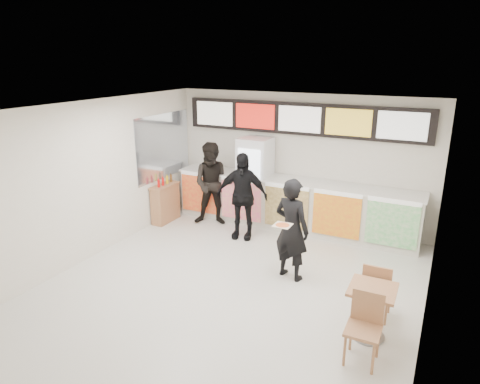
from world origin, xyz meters
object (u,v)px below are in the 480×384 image
Objects in this scene: service_counter at (292,204)px; cafe_table at (371,303)px; customer_main at (292,229)px; condiment_ledge at (165,203)px; customer_mid at (242,196)px; drinks_fridge at (255,181)px; customer_left at (213,184)px.

service_counter is 4.04m from cafe_table.
customer_main is 1.69× the size of condiment_ledge.
customer_mid reaches higher than customer_main.
condiment_ledge is at bearing -161.90° from service_counter.
customer_left is at bearing -144.81° from drinks_fridge.
customer_mid reaches higher than service_counter.
customer_left is at bearing 145.15° from cafe_table.
service_counter is at bearing 124.62° from cafe_table.
drinks_fridge is at bearing 14.23° from customer_left.
customer_main reaches higher than cafe_table.
customer_main is 1.16× the size of cafe_table.
cafe_table is (3.13, -2.33, -0.40)m from customer_mid.
service_counter is 2.78× the size of drinks_fridge.
customer_left reaches higher than service_counter.
customer_left is 1.03× the size of customer_mid.
condiment_ledge is at bearing -153.54° from drinks_fridge.
customer_left reaches higher than customer_main.
condiment_ledge is (-1.09, -0.38, -0.50)m from customer_left.
cafe_table is (4.07, -2.75, -0.43)m from customer_left.
drinks_fridge is at bearing 26.46° from condiment_ledge.
drinks_fridge is 1.07× the size of customer_mid.
service_counter is at bearing 38.84° from customer_mid.
customer_main reaches higher than service_counter.
customer_mid is at bearing -1.04° from condiment_ledge.
customer_main is at bearing -70.55° from service_counter.
customer_main is at bearing -19.05° from condiment_ledge.
service_counter is 5.18× the size of condiment_ledge.
customer_mid is (-0.79, -0.96, 0.36)m from service_counter.
customer_mid is (-1.55, 1.20, 0.03)m from customer_main.
customer_left is (-1.73, -0.54, 0.39)m from service_counter.
drinks_fridge is at bearing -37.28° from customer_main.
drinks_fridge is 2.76m from customer_main.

